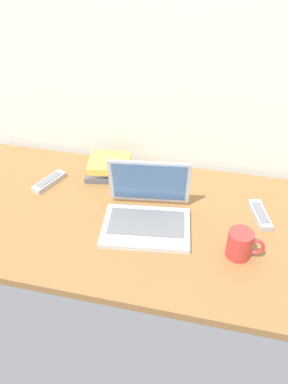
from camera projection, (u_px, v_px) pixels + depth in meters
desk at (138, 220)px, 1.39m from camera, size 1.60×0.76×0.03m
laptop at (147, 211)px, 1.33m from camera, size 0.34×0.30×0.22m
coffee_mug at (241, 244)px, 1.20m from camera, size 0.12×0.08×0.10m
remote_control_near at (260, 215)px, 1.37m from camera, size 0.09×0.17×0.02m
remote_control_far at (49, 182)px, 1.54m from camera, size 0.10×0.17×0.02m
book_stack at (110, 167)px, 1.59m from camera, size 0.22×0.19×0.07m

